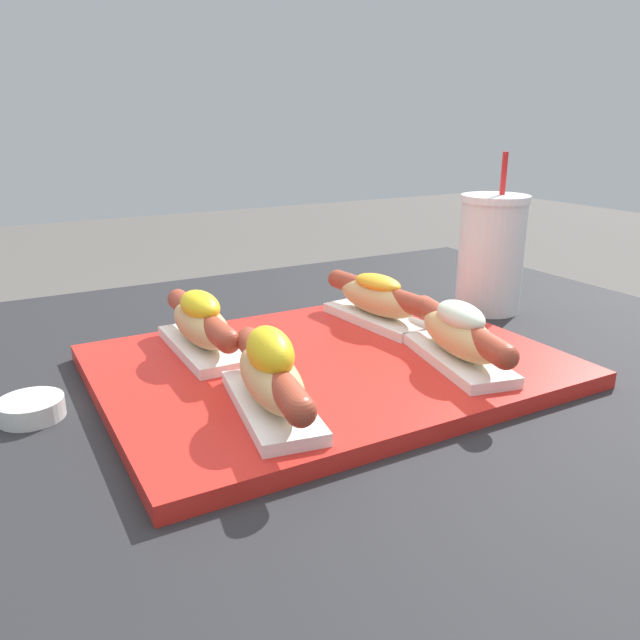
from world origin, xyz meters
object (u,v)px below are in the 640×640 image
hot_dog_1 (459,335)px  serving_tray (329,366)px  hot_dog_0 (271,376)px  sauce_bowl (31,407)px  hot_dog_3 (377,299)px  drink_cup (491,254)px  hot_dog_2 (201,324)px

hot_dog_1 → serving_tray: bearing=144.6°
serving_tray → hot_dog_0: (-0.11, -0.09, 0.04)m
sauce_bowl → serving_tray: bearing=-8.0°
serving_tray → hot_dog_1: bearing=-35.4°
hot_dog_3 → drink_cup: (0.21, 0.01, 0.04)m
hot_dog_2 → sauce_bowl: (-0.19, -0.05, -0.04)m
hot_dog_0 → hot_dog_1: size_ratio=1.01×
hot_dog_2 → hot_dog_1: bearing=-36.4°
serving_tray → sauce_bowl: 0.31m
hot_dog_1 → sauce_bowl: size_ratio=3.22×
serving_tray → hot_dog_3: bearing=34.1°
hot_dog_0 → sauce_bowl: (-0.19, 0.13, -0.04)m
hot_dog_2 → sauce_bowl: 0.20m
drink_cup → hot_dog_1: bearing=-140.1°
drink_cup → hot_dog_0: bearing=-157.2°
hot_dog_3 → drink_cup: drink_cup is taller
hot_dog_0 → drink_cup: (0.45, 0.19, 0.03)m
serving_tray → sauce_bowl: size_ratio=8.00×
hot_dog_1 → drink_cup: size_ratio=0.86×
hot_dog_3 → hot_dog_0: bearing=-143.7°
sauce_bowl → drink_cup: 0.65m
serving_tray → sauce_bowl: bearing=172.0°
hot_dog_2 → drink_cup: size_ratio=0.88×
serving_tray → drink_cup: (0.33, 0.10, 0.08)m
serving_tray → sauce_bowl: sauce_bowl is taller
hot_dog_0 → hot_dog_1: hot_dog_0 is taller
serving_tray → hot_dog_1: (0.12, -0.08, 0.04)m
hot_dog_0 → hot_dog_3: 0.29m
hot_dog_2 → hot_dog_3: 0.24m
hot_dog_1 → sauce_bowl: bearing=163.4°
serving_tray → hot_dog_3: 0.15m
hot_dog_2 → hot_dog_3: bearing=-1.8°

